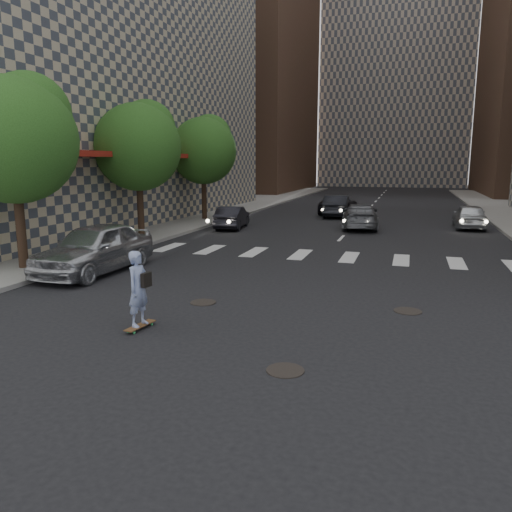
{
  "coord_description": "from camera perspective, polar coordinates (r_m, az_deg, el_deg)",
  "views": [
    {
      "loc": [
        3.21,
        -10.81,
        3.74
      ],
      "look_at": [
        -0.61,
        1.56,
        1.3
      ],
      "focal_mm": 35.0,
      "sensor_mm": 36.0,
      "label": 1
    }
  ],
  "objects": [
    {
      "name": "ground",
      "position": [
        11.88,
        0.61,
        -7.67
      ],
      "size": [
        160.0,
        160.0,
        0.0
      ],
      "primitive_type": "plane",
      "color": "black",
      "rests_on": "ground"
    },
    {
      "name": "sidewalk_left",
      "position": [
        35.73,
        -12.68,
        4.52
      ],
      "size": [
        13.0,
        80.0,
        0.15
      ],
      "primitive_type": "cube",
      "color": "gray",
      "rests_on": "ground"
    },
    {
      "name": "building_left",
      "position": [
        37.49,
        -20.57,
        23.52
      ],
      "size": [
        16.4,
        33.0,
        25.0
      ],
      "color": "tan",
      "rests_on": "ground"
    },
    {
      "name": "tower_left",
      "position": [
        71.65,
        -2.39,
        23.78
      ],
      "size": [
        18.0,
        24.0,
        40.0
      ],
      "primitive_type": "cube",
      "color": "brown",
      "rests_on": "ground"
    },
    {
      "name": "tower_center",
      "position": [
        91.15,
        16.04,
        23.12
      ],
      "size": [
        22.0,
        20.0,
        48.0
      ],
      "primitive_type": "cube",
      "color": "#ADA08E",
      "rests_on": "ground"
    },
    {
      "name": "tree_a",
      "position": [
        18.86,
        -25.67,
        12.4
      ],
      "size": [
        4.2,
        4.2,
        6.6
      ],
      "color": "#382619",
      "rests_on": "sidewalk_left"
    },
    {
      "name": "tree_b",
      "position": [
        25.36,
        -13.11,
        12.45
      ],
      "size": [
        4.2,
        4.2,
        6.6
      ],
      "color": "#382619",
      "rests_on": "sidewalk_left"
    },
    {
      "name": "tree_c",
      "position": [
        32.53,
        -5.88,
        12.21
      ],
      "size": [
        4.2,
        4.2,
        6.6
      ],
      "color": "#382619",
      "rests_on": "sidewalk_left"
    },
    {
      "name": "manhole_a",
      "position": [
        9.33,
        3.36,
        -12.91
      ],
      "size": [
        0.7,
        0.7,
        0.02
      ],
      "primitive_type": "cylinder",
      "color": "black",
      "rests_on": "ground"
    },
    {
      "name": "manhole_b",
      "position": [
        13.61,
        -6.06,
        -5.29
      ],
      "size": [
        0.7,
        0.7,
        0.02
      ],
      "primitive_type": "cylinder",
      "color": "black",
      "rests_on": "ground"
    },
    {
      "name": "manhole_c",
      "position": [
        13.34,
        16.95,
        -6.04
      ],
      "size": [
        0.7,
        0.7,
        0.02
      ],
      "primitive_type": "cylinder",
      "color": "black",
      "rests_on": "ground"
    },
    {
      "name": "skateboarder",
      "position": [
        11.51,
        -13.25,
        -3.66
      ],
      "size": [
        0.5,
        0.93,
        1.81
      ],
      "rotation": [
        0.0,
        0.0,
        -0.13
      ],
      "color": "brown",
      "rests_on": "ground"
    },
    {
      "name": "silver_sedan",
      "position": [
        17.88,
        -17.93,
        0.87
      ],
      "size": [
        2.17,
        5.09,
        1.71
      ],
      "primitive_type": "imported",
      "rotation": [
        0.0,
        0.0,
        -0.03
      ],
      "color": "#ACAEB3",
      "rests_on": "ground"
    },
    {
      "name": "traffic_car_a",
      "position": [
        28.66,
        -2.74,
        4.44
      ],
      "size": [
        1.86,
        4.01,
        1.27
      ],
      "primitive_type": "imported",
      "rotation": [
        0.0,
        0.0,
        3.28
      ],
      "color": "black",
      "rests_on": "ground"
    },
    {
      "name": "traffic_car_b",
      "position": [
        29.22,
        11.8,
        4.5
      ],
      "size": [
        2.51,
        5.1,
        1.43
      ],
      "primitive_type": "imported",
      "rotation": [
        0.0,
        0.0,
        3.25
      ],
      "color": "#5A5C62",
      "rests_on": "ground"
    },
    {
      "name": "traffic_car_c",
      "position": [
        37.28,
        9.38,
        5.81
      ],
      "size": [
        2.36,
        4.89,
        1.34
      ],
      "primitive_type": "imported",
      "rotation": [
        0.0,
        0.0,
        3.11
      ],
      "color": "black",
      "rests_on": "ground"
    },
    {
      "name": "traffic_car_d",
      "position": [
        31.13,
        23.22,
        4.21
      ],
      "size": [
        1.7,
        4.15,
        1.41
      ],
      "primitive_type": "imported",
      "rotation": [
        0.0,
        0.0,
        3.13
      ],
      "color": "silver",
      "rests_on": "ground"
    },
    {
      "name": "traffic_car_e",
      "position": [
        35.28,
        9.2,
        5.67
      ],
      "size": [
        1.88,
        4.64,
        1.5
      ],
      "primitive_type": "imported",
      "rotation": [
        0.0,
        0.0,
        3.21
      ],
      "color": "black",
      "rests_on": "ground"
    }
  ]
}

